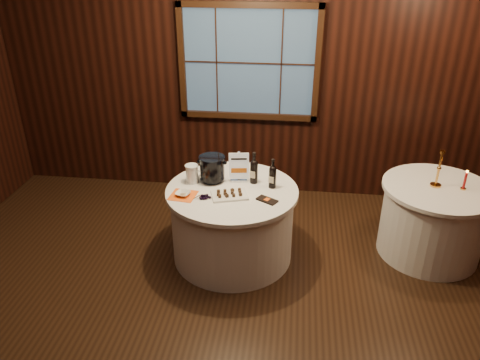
# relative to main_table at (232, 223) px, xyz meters

# --- Properties ---
(ground) EXTENTS (6.00, 6.00, 0.00)m
(ground) POSITION_rel_main_table_xyz_m (0.00, -1.00, -0.39)
(ground) COLOR black
(ground) RESTS_ON ground
(back_wall) EXTENTS (6.00, 0.10, 3.00)m
(back_wall) POSITION_rel_main_table_xyz_m (0.00, 1.48, 1.16)
(back_wall) COLOR black
(back_wall) RESTS_ON ground
(main_table) EXTENTS (1.28, 1.28, 0.77)m
(main_table) POSITION_rel_main_table_xyz_m (0.00, 0.00, 0.00)
(main_table) COLOR white
(main_table) RESTS_ON ground
(side_table) EXTENTS (1.08, 1.08, 0.77)m
(side_table) POSITION_rel_main_table_xyz_m (2.00, 0.30, 0.00)
(side_table) COLOR white
(side_table) RESTS_ON ground
(sign_stand) EXTENTS (0.20, 0.12, 0.32)m
(sign_stand) POSITION_rel_main_table_xyz_m (0.04, 0.18, 0.49)
(sign_stand) COLOR silver
(sign_stand) RESTS_ON main_table
(port_bottle_left) EXTENTS (0.08, 0.09, 0.32)m
(port_bottle_left) POSITION_rel_main_table_xyz_m (0.19, 0.17, 0.52)
(port_bottle_left) COLOR black
(port_bottle_left) RESTS_ON main_table
(port_bottle_right) EXTENTS (0.07, 0.08, 0.30)m
(port_bottle_right) POSITION_rel_main_table_xyz_m (0.38, 0.09, 0.51)
(port_bottle_right) COLOR black
(port_bottle_right) RESTS_ON main_table
(ice_bucket) EXTENTS (0.26, 0.26, 0.26)m
(ice_bucket) POSITION_rel_main_table_xyz_m (-0.22, 0.15, 0.52)
(ice_bucket) COLOR black
(ice_bucket) RESTS_ON main_table
(chocolate_plate) EXTENTS (0.38, 0.31, 0.05)m
(chocolate_plate) POSITION_rel_main_table_xyz_m (-0.00, -0.14, 0.40)
(chocolate_plate) COLOR silver
(chocolate_plate) RESTS_ON main_table
(chocolate_box) EXTENTS (0.21, 0.18, 0.02)m
(chocolate_box) POSITION_rel_main_table_xyz_m (0.35, -0.18, 0.39)
(chocolate_box) COLOR black
(chocolate_box) RESTS_ON main_table
(grape_bunch) EXTENTS (0.17, 0.08, 0.04)m
(grape_bunch) POSITION_rel_main_table_xyz_m (-0.23, -0.22, 0.40)
(grape_bunch) COLOR black
(grape_bunch) RESTS_ON main_table
(glass_pitcher) EXTENTS (0.17, 0.13, 0.19)m
(glass_pitcher) POSITION_rel_main_table_xyz_m (-0.41, 0.10, 0.48)
(glass_pitcher) COLOR white
(glass_pitcher) RESTS_ON main_table
(orange_napkin) EXTENTS (0.26, 0.26, 0.00)m
(orange_napkin) POSITION_rel_main_table_xyz_m (-0.44, -0.18, 0.38)
(orange_napkin) COLOR #F35C14
(orange_napkin) RESTS_ON main_table
(cracker_bowl) EXTENTS (0.16, 0.16, 0.03)m
(cracker_bowl) POSITION_rel_main_table_xyz_m (-0.44, -0.18, 0.40)
(cracker_bowl) COLOR silver
(cracker_bowl) RESTS_ON orange_napkin
(brass_candlestick) EXTENTS (0.11, 0.11, 0.37)m
(brass_candlestick) POSITION_rel_main_table_xyz_m (1.96, 0.31, 0.52)
(brass_candlestick) COLOR gold
(brass_candlestick) RESTS_ON side_table
(red_candle) EXTENTS (0.05, 0.05, 0.20)m
(red_candle) POSITION_rel_main_table_xyz_m (2.21, 0.27, 0.46)
(red_candle) COLOR gold
(red_candle) RESTS_ON side_table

